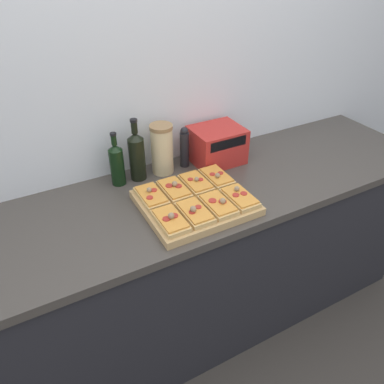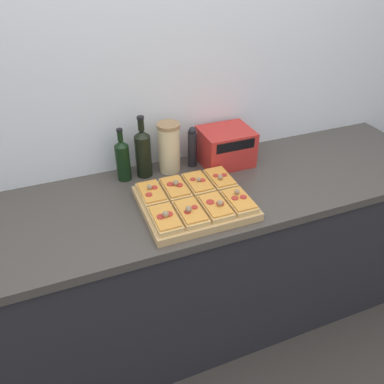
{
  "view_description": "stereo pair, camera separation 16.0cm",
  "coord_description": "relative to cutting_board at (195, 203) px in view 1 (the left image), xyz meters",
  "views": [
    {
      "loc": [
        -0.63,
        -0.92,
        1.88
      ],
      "look_at": [
        -0.01,
        0.25,
        0.97
      ],
      "focal_mm": 35.0,
      "sensor_mm": 36.0,
      "label": 1
    },
    {
      "loc": [
        -0.49,
        -0.98,
        1.88
      ],
      "look_at": [
        -0.01,
        0.25,
        0.97
      ],
      "focal_mm": 35.0,
      "sensor_mm": 36.0,
      "label": 2
    }
  ],
  "objects": [
    {
      "name": "ground_plane",
      "position": [
        0.01,
        -0.22,
        -0.94
      ],
      "size": [
        12.0,
        12.0,
        0.0
      ],
      "primitive_type": "plane",
      "color": "#3D3833"
    },
    {
      "name": "wall_back",
      "position": [
        0.01,
        0.46,
        0.31
      ],
      "size": [
        6.0,
        0.06,
        2.5
      ],
      "color": "silver",
      "rests_on": "ground_plane"
    },
    {
      "name": "kitchen_counter",
      "position": [
        0.01,
        0.1,
        -0.48
      ],
      "size": [
        2.63,
        0.67,
        0.92
      ],
      "color": "#232328",
      "rests_on": "ground_plane"
    },
    {
      "name": "cutting_board",
      "position": [
        0.0,
        0.0,
        0.0
      ],
      "size": [
        0.45,
        0.39,
        0.03
      ],
      "primitive_type": "cube",
      "color": "tan",
      "rests_on": "kitchen_counter"
    },
    {
      "name": "pizza_slice_back_left",
      "position": [
        -0.16,
        0.09,
        0.03
      ],
      "size": [
        0.1,
        0.18,
        0.05
      ],
      "color": "tan",
      "rests_on": "cutting_board"
    },
    {
      "name": "pizza_slice_back_midleft",
      "position": [
        -0.05,
        0.09,
        0.03
      ],
      "size": [
        0.1,
        0.18,
        0.05
      ],
      "color": "tan",
      "rests_on": "cutting_board"
    },
    {
      "name": "pizza_slice_back_midright",
      "position": [
        0.05,
        0.09,
        0.03
      ],
      "size": [
        0.1,
        0.18,
        0.05
      ],
      "color": "tan",
      "rests_on": "cutting_board"
    },
    {
      "name": "pizza_slice_back_right",
      "position": [
        0.16,
        0.09,
        0.03
      ],
      "size": [
        0.1,
        0.18,
        0.05
      ],
      "color": "tan",
      "rests_on": "cutting_board"
    },
    {
      "name": "pizza_slice_front_left",
      "position": [
        -0.16,
        -0.09,
        0.03
      ],
      "size": [
        0.1,
        0.18,
        0.05
      ],
      "color": "tan",
      "rests_on": "cutting_board"
    },
    {
      "name": "pizza_slice_front_midleft",
      "position": [
        -0.05,
        -0.09,
        0.03
      ],
      "size": [
        0.1,
        0.18,
        0.05
      ],
      "color": "tan",
      "rests_on": "cutting_board"
    },
    {
      "name": "pizza_slice_front_midright",
      "position": [
        0.05,
        -0.09,
        0.03
      ],
      "size": [
        0.1,
        0.18,
        0.05
      ],
      "color": "tan",
      "rests_on": "cutting_board"
    },
    {
      "name": "pizza_slice_front_right",
      "position": [
        0.16,
        -0.09,
        0.03
      ],
      "size": [
        0.1,
        0.18,
        0.05
      ],
      "color": "tan",
      "rests_on": "cutting_board"
    },
    {
      "name": "olive_oil_bottle",
      "position": [
        -0.23,
        0.33,
        0.09
      ],
      "size": [
        0.07,
        0.07,
        0.26
      ],
      "color": "black",
      "rests_on": "kitchen_counter"
    },
    {
      "name": "wine_bottle",
      "position": [
        -0.13,
        0.33,
        0.11
      ],
      "size": [
        0.08,
        0.08,
        0.3
      ],
      "color": "black",
      "rests_on": "kitchen_counter"
    },
    {
      "name": "grain_jar_tall",
      "position": [
        -0.0,
        0.33,
        0.11
      ],
      "size": [
        0.11,
        0.11,
        0.25
      ],
      "color": "beige",
      "rests_on": "kitchen_counter"
    },
    {
      "name": "pepper_mill",
      "position": [
        0.12,
        0.33,
        0.09
      ],
      "size": [
        0.04,
        0.04,
        0.21
      ],
      "color": "black",
      "rests_on": "kitchen_counter"
    },
    {
      "name": "toaster_oven",
      "position": [
        0.29,
        0.3,
        0.07
      ],
      "size": [
        0.27,
        0.21,
        0.18
      ],
      "color": "red",
      "rests_on": "kitchen_counter"
    }
  ]
}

